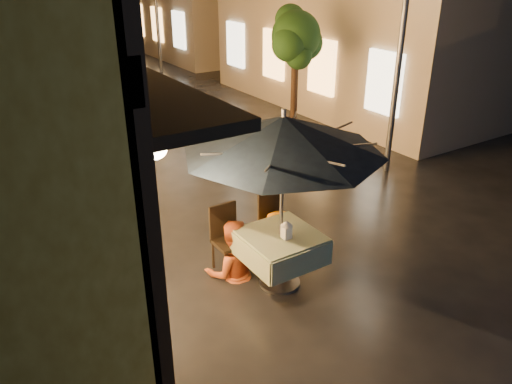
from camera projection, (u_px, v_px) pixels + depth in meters
ground at (342, 254)px, 7.54m from camera, size 90.00×90.00×0.00m
street_tree at (296, 39)px, 11.13m from camera, size 1.43×1.20×3.15m
streetlamp_near at (403, 25)px, 9.29m from camera, size 0.36×0.36×4.23m
cafe_table at (280, 247)px, 6.60m from camera, size 0.99×0.99×0.78m
patio_umbrella at (283, 134)px, 5.94m from camera, size 2.52×2.52×2.46m
cafe_chair_left at (227, 235)px, 6.99m from camera, size 0.42×0.42×0.97m
cafe_chair_right at (274, 220)px, 7.38m from camera, size 0.42×0.42×0.97m
table_lantern at (286, 229)px, 6.37m from camera, size 0.16×0.16×0.25m
person_orange at (231, 223)px, 6.73m from camera, size 0.93×0.81×1.61m
person_yellow at (280, 214)px, 7.13m from camera, size 1.03×0.70×1.47m
bicycle_0 at (99, 191)px, 8.56m from camera, size 1.71×0.98×0.85m
bicycle_1 at (87, 160)px, 9.85m from camera, size 1.52×0.72×0.88m
bicycle_2 at (68, 157)px, 9.83m from camera, size 1.96×0.83×1.00m
bicycle_3 at (72, 133)px, 11.12m from camera, size 1.81×1.04×1.05m
bicycle_4 at (43, 117)px, 12.27m from camera, size 2.03×1.26×1.01m
bicycle_5 at (54, 122)px, 12.14m from camera, size 1.54×0.85×0.89m
bicycle_6 at (49, 108)px, 13.44m from camera, size 1.63×0.90×0.81m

